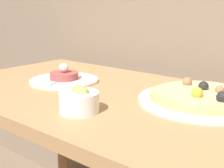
{
  "coord_description": "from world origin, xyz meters",
  "views": [
    {
      "loc": [
        0.5,
        -0.39,
        1.05
      ],
      "look_at": [
        -0.08,
        0.31,
        0.82
      ],
      "focal_mm": 50.0,
      "sensor_mm": 36.0,
      "label": 1
    }
  ],
  "objects": [
    {
      "name": "tartare_plate",
      "position": [
        -0.33,
        0.34,
        0.79
      ],
      "size": [
        0.25,
        0.25,
        0.07
      ],
      "color": "white",
      "rests_on": "dining_table"
    },
    {
      "name": "small_bowl",
      "position": [
        -0.06,
        0.15,
        0.81
      ],
      "size": [
        0.1,
        0.1,
        0.07
      ],
      "color": "white",
      "rests_on": "dining_table"
    },
    {
      "name": "dining_table",
      "position": [
        0.0,
        0.33,
        0.67
      ],
      "size": [
        1.43,
        0.66,
        0.78
      ],
      "color": "#AD7F51",
      "rests_on": "ground_plane"
    },
    {
      "name": "pizza_plate",
      "position": [
        0.16,
        0.43,
        0.8
      ],
      "size": [
        0.37,
        0.37,
        0.06
      ],
      "color": "white",
      "rests_on": "dining_table"
    }
  ]
}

